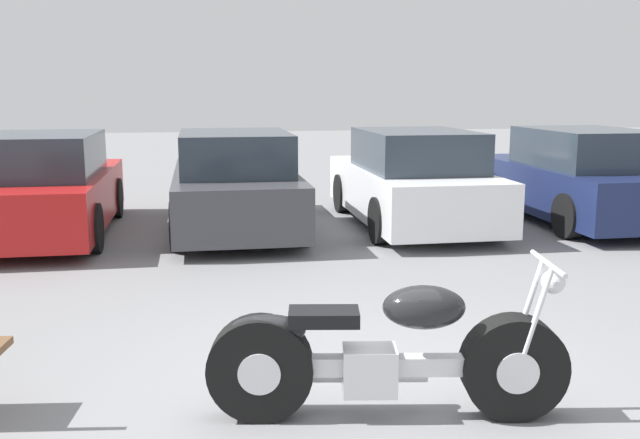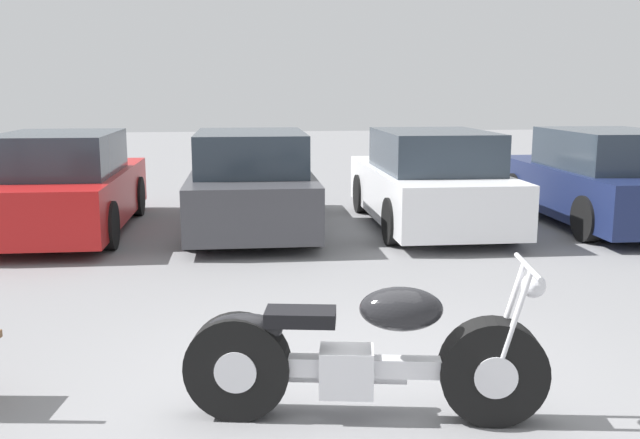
{
  "view_description": "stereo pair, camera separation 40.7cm",
  "coord_description": "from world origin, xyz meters",
  "px_view_note": "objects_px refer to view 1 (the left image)",
  "views": [
    {
      "loc": [
        -1.11,
        -4.51,
        2.08
      ],
      "look_at": [
        0.01,
        2.03,
        0.85
      ],
      "focal_mm": 40.0,
      "sensor_mm": 36.0,
      "label": 1
    },
    {
      "loc": [
        -0.71,
        -4.56,
        2.08
      ],
      "look_at": [
        0.01,
        2.03,
        0.85
      ],
      "focal_mm": 40.0,
      "sensor_mm": 36.0,
      "label": 2
    }
  ],
  "objects_px": {
    "motorcycle": "(384,355)",
    "parked_car_navy": "(578,178)",
    "parked_car_dark_grey": "(235,185)",
    "parked_car_white": "(412,181)",
    "parked_car_red": "(44,189)"
  },
  "relations": [
    {
      "from": "motorcycle",
      "to": "parked_car_dark_grey",
      "type": "relative_size",
      "value": 0.55
    },
    {
      "from": "parked_car_red",
      "to": "parked_car_white",
      "type": "height_order",
      "value": "same"
    },
    {
      "from": "motorcycle",
      "to": "parked_car_white",
      "type": "xyz_separation_m",
      "value": [
        2.08,
        6.22,
        0.26
      ]
    },
    {
      "from": "motorcycle",
      "to": "parked_car_navy",
      "type": "height_order",
      "value": "parked_car_navy"
    },
    {
      "from": "motorcycle",
      "to": "parked_car_dark_grey",
      "type": "height_order",
      "value": "parked_car_dark_grey"
    },
    {
      "from": "parked_car_dark_grey",
      "to": "motorcycle",
      "type": "bearing_deg",
      "value": -84.55
    },
    {
      "from": "parked_car_red",
      "to": "parked_car_dark_grey",
      "type": "relative_size",
      "value": 1.0
    },
    {
      "from": "parked_car_red",
      "to": "parked_car_dark_grey",
      "type": "xyz_separation_m",
      "value": [
        2.68,
        -0.03,
        0.0
      ]
    },
    {
      "from": "parked_car_red",
      "to": "parked_car_dark_grey",
      "type": "height_order",
      "value": "same"
    },
    {
      "from": "motorcycle",
      "to": "parked_car_navy",
      "type": "distance_m",
      "value": 7.75
    },
    {
      "from": "parked_car_dark_grey",
      "to": "parked_car_navy",
      "type": "bearing_deg",
      "value": -1.84
    },
    {
      "from": "parked_car_red",
      "to": "parked_car_navy",
      "type": "height_order",
      "value": "same"
    },
    {
      "from": "parked_car_white",
      "to": "parked_car_navy",
      "type": "distance_m",
      "value": 2.68
    },
    {
      "from": "parked_car_red",
      "to": "parked_car_navy",
      "type": "distance_m",
      "value": 8.03
    },
    {
      "from": "parked_car_red",
      "to": "parked_car_navy",
      "type": "relative_size",
      "value": 1.0
    }
  ]
}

